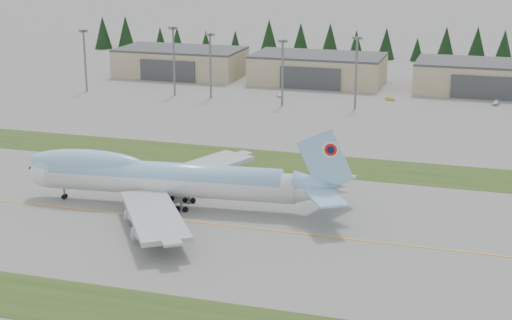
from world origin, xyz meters
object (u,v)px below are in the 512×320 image
(hangar_right, at_px, (486,77))
(service_vehicle_a, at_px, (279,97))
(boeing_747_freighter, at_px, (166,178))
(service_vehicle_b, at_px, (390,100))
(hangar_center, at_px, (318,69))
(service_vehicle_c, at_px, (496,105))
(hangar_left, at_px, (181,62))

(hangar_right, bearing_deg, service_vehicle_a, -156.72)
(boeing_747_freighter, relative_size, service_vehicle_b, 20.13)
(hangar_right, xyz_separation_m, service_vehicle_b, (-29.98, -23.44, -5.39))
(hangar_center, bearing_deg, service_vehicle_c, -17.91)
(hangar_center, distance_m, service_vehicle_c, 67.55)
(service_vehicle_c, bearing_deg, hangar_right, 109.51)
(service_vehicle_a, bearing_deg, hangar_center, 51.97)
(boeing_747_freighter, height_order, service_vehicle_b, boeing_747_freighter)
(hangar_left, distance_m, service_vehicle_c, 120.97)
(boeing_747_freighter, distance_m, service_vehicle_b, 123.19)
(hangar_right, relative_size, service_vehicle_a, 13.50)
(hangar_right, height_order, service_vehicle_a, hangar_right)
(boeing_747_freighter, relative_size, hangar_center, 1.44)
(service_vehicle_a, height_order, service_vehicle_b, service_vehicle_a)
(hangar_right, distance_m, service_vehicle_a, 73.10)
(service_vehicle_b, distance_m, service_vehicle_c, 34.16)
(hangar_left, relative_size, hangar_right, 1.00)
(service_vehicle_c, bearing_deg, boeing_747_freighter, -109.24)
(hangar_left, height_order, service_vehicle_a, hangar_left)
(service_vehicle_b, bearing_deg, boeing_747_freighter, -170.41)
(boeing_747_freighter, relative_size, hangar_right, 1.44)
(service_vehicle_b, relative_size, service_vehicle_c, 0.74)
(hangar_left, xyz_separation_m, service_vehicle_c, (119.07, -20.70, -5.39))
(hangar_center, distance_m, hangar_right, 60.00)
(boeing_747_freighter, xyz_separation_m, service_vehicle_b, (29.85, 119.36, -6.00))
(service_vehicle_c, bearing_deg, service_vehicle_a, -165.10)
(hangar_center, xyz_separation_m, service_vehicle_b, (30.02, -23.44, -5.39))
(hangar_left, height_order, service_vehicle_c, hangar_left)
(hangar_left, bearing_deg, service_vehicle_a, -30.96)
(hangar_center, relative_size, hangar_right, 1.00)
(service_vehicle_a, bearing_deg, hangar_left, 124.60)
(service_vehicle_a, xyz_separation_m, service_vehicle_c, (71.04, 8.11, 0.00))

